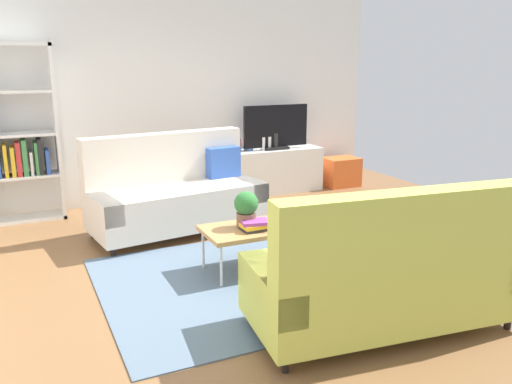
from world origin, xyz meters
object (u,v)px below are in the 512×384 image
couch_beige (176,193)px  potted_plant (246,208)px  tv_console (275,170)px  bottle_1 (270,143)px  bottle_2 (276,141)px  table_book_0 (255,229)px  storage_trunk (341,172)px  tv (276,128)px  bookshelf (6,142)px  vase_1 (248,144)px  bottle_0 (264,144)px  couch_green (385,273)px  coffee_table (262,228)px  vase_0 (237,145)px

couch_beige → potted_plant: couch_beige is taller
tv_console → bottle_1: size_ratio=7.32×
couch_beige → bottle_2: bearing=-155.9°
table_book_0 → storage_trunk: bearing=44.1°
tv → bottle_1: bearing=-169.7°
tv_console → bottle_1: bearing=-160.1°
tv_console → bookshelf: (-3.54, 0.02, 0.65)m
bottle_2 → bookshelf: bearing=179.0°
vase_1 → bottle_0: vase_1 is taller
potted_plant → vase_1: vase_1 is taller
bookshelf → bottle_1: (3.42, -0.06, -0.24)m
tv_console → couch_green: bearing=-106.4°
table_book_0 → bottle_0: bearing=62.7°
potted_plant → storage_trunk: bearing=42.4°
coffee_table → bookshelf: size_ratio=0.52×
couch_green → bottle_2: (1.17, 3.98, 0.31)m
couch_beige → storage_trunk: size_ratio=3.84×
table_book_0 → vase_1: bearing=66.8°
couch_green → storage_trunk: couch_green is taller
potted_plant → bottle_2: size_ratio=1.41×
potted_plant → vase_0: vase_0 is taller
tv → table_book_0: bearing=-120.5°
vase_0 → table_book_0: bearing=-109.9°
couch_green → vase_1: bearing=85.8°
vase_1 → bookshelf: bearing=-179.5°
table_book_0 → bottle_1: 3.04m
vase_0 → bottle_1: (0.47, -0.09, 0.01)m
bookshelf → vase_0: bookshelf is taller
tv_console → bottle_1: (-0.11, -0.04, 0.42)m
coffee_table → bottle_1: size_ratio=5.75×
couch_green → coffee_table: size_ratio=1.80×
coffee_table → bottle_1: (1.35, 2.56, 0.34)m
vase_0 → tv: bearing=-6.9°
tv_console → bookshelf: size_ratio=0.67×
bookshelf → vase_1: size_ratio=10.57×
couch_beige → potted_plant: bearing=92.4°
vase_0 → bottle_2: (0.57, -0.09, 0.03)m
bottle_2 → bottle_1: bearing=180.0°
potted_plant → vase_0: 2.82m
bookshelf → tv: bearing=-0.6°
couch_green → tv_console: 4.19m
couch_beige → table_book_0: 1.53m
vase_0 → bottle_0: 0.38m
bottle_0 → tv_console: bearing=11.0°
storage_trunk → bottle_2: (-1.11, 0.06, 0.54)m
couch_beige → potted_plant: 1.43m
vase_0 → bottle_0: bearing=-13.5°
bookshelf → table_book_0: bookshelf is taller
potted_plant → vase_1: size_ratio=1.68×
coffee_table → table_book_0: 0.15m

